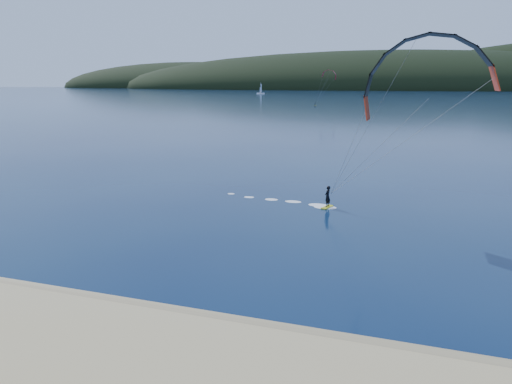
# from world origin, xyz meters

# --- Properties ---
(ground) EXTENTS (1800.00, 1800.00, 0.00)m
(ground) POSITION_xyz_m (0.00, 0.00, 0.00)
(ground) COLOR #071739
(ground) RESTS_ON ground
(wet_sand) EXTENTS (220.00, 2.50, 0.10)m
(wet_sand) POSITION_xyz_m (0.00, 4.50, 0.05)
(wet_sand) COLOR #8A7550
(wet_sand) RESTS_ON ground
(headland) EXTENTS (1200.00, 310.00, 140.00)m
(headland) POSITION_xyz_m (0.63, 745.28, 0.00)
(headland) COLOR black
(headland) RESTS_ON ground
(kitesurfer_near) EXTENTS (22.94, 7.17, 13.14)m
(kitesurfer_near) POSITION_xyz_m (10.17, 22.72, 9.28)
(kitesurfer_near) COLOR #C2C517
(kitesurfer_near) RESTS_ON ground
(kitesurfer_far) EXTENTS (10.82, 7.16, 15.16)m
(kitesurfer_far) POSITION_xyz_m (-28.05, 202.09, 12.48)
(kitesurfer_far) COLOR #C2C517
(kitesurfer_far) RESTS_ON ground
(sailboat) EXTENTS (7.30, 4.65, 10.29)m
(sailboat) POSITION_xyz_m (-125.04, 404.95, 0.76)
(sailboat) COLOR white
(sailboat) RESTS_ON ground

